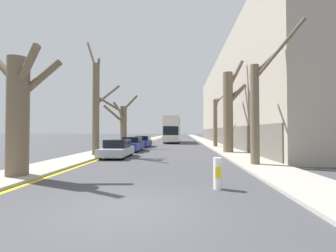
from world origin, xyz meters
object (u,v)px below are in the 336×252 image
street_tree_left_0 (18,110)px  street_tree_right_1 (229,109)px  street_tree_right_0 (257,108)px  double_decker_bus (172,128)px  parked_car_1 (132,144)px  traffic_bollard (218,173)px  street_tree_right_2 (216,121)px  parked_car_2 (143,142)px  street_tree_left_1 (96,105)px  street_tree_left_2 (122,123)px  parked_car_0 (117,149)px

street_tree_left_0 → street_tree_right_1: 16.17m
street_tree_left_0 → street_tree_right_0: 12.04m
street_tree_right_0 → double_decker_bus: 26.77m
parked_car_1 → traffic_bollard: bearing=-66.5°
street_tree_right_2 → traffic_bollard: street_tree_right_2 is taller
street_tree_right_1 → parked_car_2: 12.56m
parked_car_1 → street_tree_left_0: bearing=-99.2°
street_tree_right_0 → street_tree_left_0: bearing=-160.9°
street_tree_right_2 → parked_car_1: 11.17m
street_tree_right_1 → parked_car_1: street_tree_right_1 is taller
street_tree_left_1 → parked_car_2: size_ratio=2.15×
street_tree_right_0 → traffic_bollard: bearing=-120.3°
street_tree_right_1 → traffic_bollard: size_ratio=7.78×
street_tree_left_2 → double_decker_bus: street_tree_left_2 is taller
street_tree_left_1 → double_decker_bus: size_ratio=0.93×
street_tree_right_0 → street_tree_right_1: size_ratio=0.89×
street_tree_left_2 → street_tree_right_0: (11.34, -12.83, 0.36)m
street_tree_left_1 → traffic_bollard: 13.07m
street_tree_right_0 → parked_car_0: 10.39m
parked_car_2 → traffic_bollard: parked_car_2 is taller
parked_car_0 → parked_car_2: bearing=90.0°
street_tree_left_1 → street_tree_left_0: bearing=-91.4°
parked_car_1 → traffic_bollard: size_ratio=3.84×
street_tree_left_2 → parked_car_1: bearing=-61.9°
street_tree_right_1 → parked_car_2: size_ratio=1.87×
street_tree_left_2 → traffic_bollard: (8.26, -18.10, -2.44)m
street_tree_left_0 → street_tree_right_1: bearing=45.1°
street_tree_left_1 → double_decker_bus: street_tree_left_1 is taller
street_tree_right_1 → street_tree_right_2: size_ratio=1.25×
street_tree_right_0 → street_tree_right_1: street_tree_right_1 is taller
double_decker_bus → parked_car_1: (-3.31, -17.09, -1.80)m
double_decker_bus → parked_car_0: double_decker_bus is taller
street_tree_left_1 → parked_car_1: 6.05m
street_tree_right_0 → traffic_bollard: street_tree_right_0 is taller
street_tree_left_0 → street_tree_right_1: size_ratio=0.70×
street_tree_left_2 → parked_car_1: street_tree_left_2 is taller
street_tree_right_0 → parked_car_0: street_tree_right_0 is taller
parked_car_0 → street_tree_left_1: bearing=163.6°
street_tree_right_0 → street_tree_right_1: (0.01, 7.50, 0.69)m
street_tree_right_0 → parked_car_1: size_ratio=1.81×
street_tree_right_2 → parked_car_0: bearing=-129.7°
street_tree_right_1 → parked_car_0: street_tree_right_1 is taller
street_tree_left_0 → street_tree_right_1: (11.38, 11.43, 1.13)m
street_tree_left_1 → street_tree_right_0: street_tree_left_1 is taller
street_tree_right_1 → double_decker_bus: (-5.98, 18.57, -1.56)m
street_tree_left_2 → street_tree_right_1: size_ratio=0.74×
street_tree_left_1 → traffic_bollard: (8.10, -9.63, -3.54)m
street_tree_left_1 → street_tree_right_0: bearing=-21.3°
street_tree_left_2 → street_tree_right_1: street_tree_right_1 is taller
street_tree_left_1 → street_tree_right_0: 12.02m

